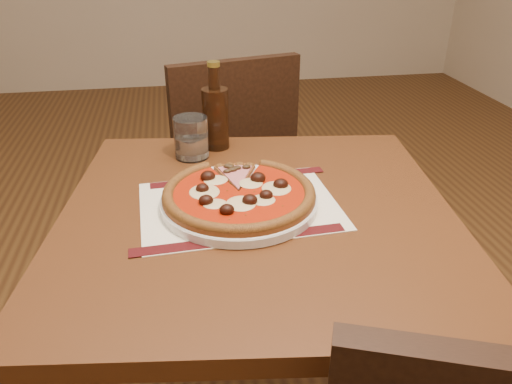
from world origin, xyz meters
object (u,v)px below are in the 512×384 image
at_px(water_glass, 191,138).
at_px(bottle, 215,115).
at_px(table, 258,250).
at_px(plate, 239,201).
at_px(pizza, 239,193).
at_px(chair_far, 226,163).

height_order(water_glass, bottle, bottle).
bearing_deg(table, water_glass, 112.05).
height_order(plate, pizza, pizza).
xyz_separation_m(table, plate, (-0.04, 0.02, 0.11)).
height_order(chair_far, bottle, bottle).
distance_m(plate, pizza, 0.02).
bearing_deg(pizza, water_glass, 106.91).
xyz_separation_m(plate, pizza, (-0.00, -0.00, 0.02)).
bearing_deg(chair_far, bottle, 66.95).
bearing_deg(chair_far, water_glass, 59.92).
bearing_deg(pizza, bottle, 92.72).
relative_size(chair_far, pizza, 2.89).
distance_m(plate, water_glass, 0.28).
distance_m(pizza, bottle, 0.33).
relative_size(plate, bottle, 1.45).
distance_m(table, chair_far, 0.75).
distance_m(chair_far, plate, 0.76).
bearing_deg(plate, bottle, 92.73).
distance_m(chair_far, pizza, 0.77).
relative_size(chair_far, plate, 2.80).
xyz_separation_m(plate, bottle, (-0.02, 0.32, 0.08)).
relative_size(pizza, water_glass, 3.04).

